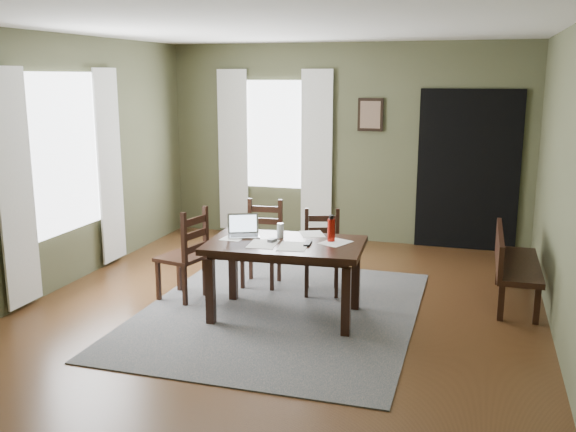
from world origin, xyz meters
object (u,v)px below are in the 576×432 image
(chair_end, at_px, (185,255))
(water_bottle, at_px, (331,229))
(laptop, at_px, (243,230))
(dining_table, at_px, (285,251))
(chair_back_left, at_px, (262,244))
(chair_back_right, at_px, (322,253))
(bench, at_px, (511,260))

(chair_end, xyz_separation_m, water_bottle, (1.52, -0.01, 0.38))
(laptop, height_order, water_bottle, water_bottle)
(dining_table, bearing_deg, laptop, 160.95)
(chair_back_left, relative_size, chair_back_right, 1.06)
(chair_back_left, bearing_deg, water_bottle, -41.24)
(chair_back_right, relative_size, water_bottle, 3.48)
(chair_end, height_order, chair_back_right, chair_end)
(bench, bearing_deg, laptop, 110.01)
(dining_table, distance_m, bench, 2.32)
(bench, bearing_deg, dining_table, 116.99)
(bench, bearing_deg, chair_back_left, 93.99)
(water_bottle, bearing_deg, chair_back_left, 142.62)
(chair_back_left, height_order, laptop, laptop)
(chair_end, distance_m, bench, 3.30)
(chair_end, bearing_deg, chair_back_right, 128.08)
(bench, xyz_separation_m, laptop, (-2.53, -0.92, 0.35))
(chair_back_left, xyz_separation_m, laptop, (0.06, -0.74, 0.33))
(dining_table, height_order, chair_back_left, chair_back_left)
(laptop, bearing_deg, chair_end, 153.04)
(chair_back_right, xyz_separation_m, water_bottle, (0.24, -0.63, 0.42))
(chair_back_right, bearing_deg, water_bottle, -82.60)
(chair_back_left, distance_m, water_bottle, 1.24)
(chair_end, bearing_deg, laptop, 98.63)
(chair_end, height_order, water_bottle, water_bottle)
(dining_table, distance_m, chair_back_left, 1.04)
(dining_table, relative_size, chair_back_left, 1.62)
(dining_table, relative_size, water_bottle, 5.98)
(chair_end, relative_size, laptop, 2.57)
(chair_end, xyz_separation_m, chair_back_left, (0.59, 0.70, -0.01))
(bench, bearing_deg, chair_end, 105.45)
(chair_back_left, bearing_deg, bench, 0.13)
(chair_back_right, xyz_separation_m, laptop, (-0.63, -0.66, 0.36))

